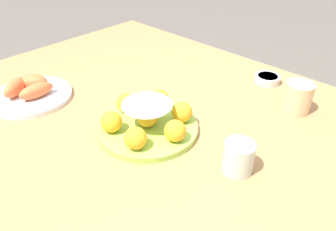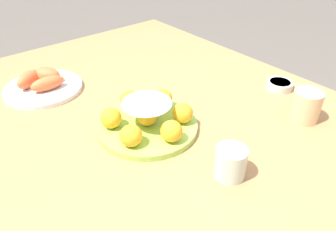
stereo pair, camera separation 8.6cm
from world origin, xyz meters
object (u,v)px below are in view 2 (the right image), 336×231
object	(u,v)px
cup_near	(230,163)
seafood_platter	(42,84)
cake_plate	(148,119)
sauce_bowl	(280,85)
dining_table	(187,150)
cup_far	(306,106)

from	to	relation	value
cup_near	seafood_platter	bearing A→B (deg)	-165.49
cake_plate	sauce_bowl	xyz separation A→B (m)	(0.09, 0.46, -0.02)
cake_plate	cup_near	bearing A→B (deg)	7.61
seafood_platter	cake_plate	bearing A→B (deg)	18.88
dining_table	sauce_bowl	xyz separation A→B (m)	(0.03, 0.38, 0.09)
cup_far	sauce_bowl	bearing A→B (deg)	145.47
dining_table	cup_far	bearing A→B (deg)	57.00
cup_near	cake_plate	bearing A→B (deg)	-172.39
sauce_bowl	cup_near	bearing A→B (deg)	-68.99
cake_plate	cup_far	distance (m)	0.43
cake_plate	cup_far	bearing A→B (deg)	56.60
seafood_platter	sauce_bowl	bearing A→B (deg)	51.26
dining_table	sauce_bowl	distance (m)	0.39
dining_table	cup_near	world-z (taller)	cup_near
sauce_bowl	cup_near	xyz separation A→B (m)	(0.17, -0.43, 0.02)
cake_plate	sauce_bowl	distance (m)	0.47
seafood_platter	cup_near	distance (m)	0.67
cake_plate	cup_far	world-z (taller)	cake_plate
seafood_platter	cup_far	xyz separation A→B (m)	(0.63, 0.50, 0.02)
dining_table	cup_near	xyz separation A→B (m)	(0.20, -0.06, 0.12)
dining_table	cup_near	bearing A→B (deg)	-15.76
seafood_platter	dining_table	bearing A→B (deg)	26.29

